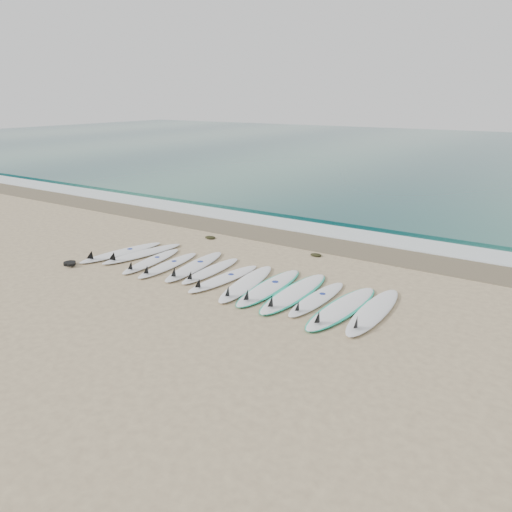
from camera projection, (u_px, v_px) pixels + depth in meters
The scene contains 21 objects.
ground at pixel (229, 278), 12.53m from camera, with size 120.00×120.00×0.00m, color tan.
ocean at pixel (479, 154), 38.33m from camera, with size 120.00×55.00×0.03m, color #1E5750.
wet_sand_band at pixel (306, 240), 15.78m from camera, with size 120.00×1.80×0.01m, color brown.
foam_band at pixel (325, 230), 16.89m from camera, with size 120.00×1.40×0.04m, color silver.
wave_crest at pixel (343, 221), 18.07m from camera, with size 120.00×1.00×0.10m, color #1E5750.
surfboard_0 at pixel (120, 252), 14.38m from camera, with size 0.98×2.76×0.35m.
surfboard_1 at pixel (141, 254), 14.28m from camera, with size 0.99×2.71×0.34m.
surfboard_2 at pixel (150, 261), 13.65m from camera, with size 0.83×2.48×0.31m.
surfboard_3 at pixel (167, 265), 13.33m from camera, with size 0.70×2.45×0.31m.
surfboard_4 at pixel (194, 266), 13.22m from camera, with size 0.97×2.77×0.35m.
surfboard_5 at pixel (210, 271), 12.91m from camera, with size 0.56×2.37×0.30m.
surfboard_6 at pixel (223, 279), 12.35m from camera, with size 0.74×2.52×0.32m.
surfboard_7 at pixel (246, 284), 12.01m from camera, with size 0.99×2.79×0.35m.
surfboard_8 at pixel (269, 287), 11.80m from camera, with size 0.78×2.82×0.36m.
surfboard_9 at pixel (294, 293), 11.46m from camera, with size 0.74×2.92×0.37m.
surfboard_10 at pixel (316, 299), 11.12m from camera, with size 0.56×2.43×0.31m.
surfboard_11 at pixel (341, 308), 10.65m from camera, with size 0.87×2.91×0.36m.
surfboard_12 at pixel (372, 312), 10.45m from camera, with size 0.67×2.84×0.36m.
seaweed_near at pixel (210, 237), 16.00m from camera, with size 0.37×0.28×0.07m, color black.
seaweed_far at pixel (316, 255), 14.26m from camera, with size 0.34×0.26×0.07m, color black.
leash_coil at pixel (70, 264), 13.48m from camera, with size 0.46×0.36×0.11m.
Camera 1 is at (7.04, -9.43, 4.40)m, focal length 35.00 mm.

